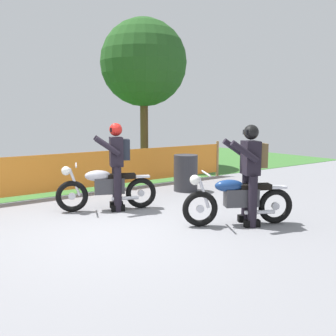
{
  "coord_description": "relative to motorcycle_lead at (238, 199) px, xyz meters",
  "views": [
    {
      "loc": [
        -2.84,
        -5.28,
        1.87
      ],
      "look_at": [
        1.17,
        0.22,
        0.9
      ],
      "focal_mm": 40.95,
      "sensor_mm": 36.0,
      "label": 1
    }
  ],
  "objects": [
    {
      "name": "motorcycle_trailing",
      "position": [
        -1.32,
        2.22,
        0.01
      ],
      "size": [
        1.83,
        0.91,
        0.92
      ],
      "rotation": [
        0.0,
        0.0,
        2.75
      ],
      "color": "black",
      "rests_on": "ground"
    },
    {
      "name": "rider_trailing",
      "position": [
        -1.12,
        2.14,
        0.51
      ],
      "size": [
        0.78,
        0.68,
        1.69
      ],
      "rotation": [
        0.0,
        0.0,
        2.75
      ],
      "color": "black",
      "rests_on": "ground"
    },
    {
      "name": "grass_verge",
      "position": [
        -1.82,
        7.87,
        -0.44
      ],
      "size": [
        24.0,
        7.72,
        0.01
      ],
      "primitive_type": "cube",
      "color": "#386B2D",
      "rests_on": "ground"
    },
    {
      "name": "spare_drum",
      "position": [
        1.11,
        2.79,
        -0.0
      ],
      "size": [
        0.58,
        0.58,
        0.88
      ],
      "primitive_type": "cylinder",
      "color": "#2D2D33",
      "rests_on": "ground"
    },
    {
      "name": "barrier_fence",
      "position": [
        -1.82,
        4.0,
        0.1
      ],
      "size": [
        10.33,
        0.08,
        1.05
      ],
      "color": "#997547",
      "rests_on": "ground"
    },
    {
      "name": "tree_near_left",
      "position": [
        2.7,
        7.13,
        3.16
      ],
      "size": [
        3.0,
        3.0,
        5.12
      ],
      "color": "brown",
      "rests_on": "ground"
    },
    {
      "name": "ground",
      "position": [
        -1.82,
        0.89,
        -0.45
      ],
      "size": [
        24.0,
        24.0,
        0.02
      ],
      "primitive_type": "cube",
      "color": "gray"
    },
    {
      "name": "motorcycle_lead",
      "position": [
        0.0,
        0.0,
        0.0
      ],
      "size": [
        1.74,
        1.02,
        0.91
      ],
      "rotation": [
        0.0,
        0.0,
        2.65
      ],
      "color": "black",
      "rests_on": "ground"
    },
    {
      "name": "rider_lead",
      "position": [
        0.19,
        -0.1,
        0.51
      ],
      "size": [
        0.79,
        0.7,
        1.69
      ],
      "rotation": [
        0.0,
        0.0,
        2.65
      ],
      "color": "black",
      "rests_on": "ground"
    }
  ]
}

